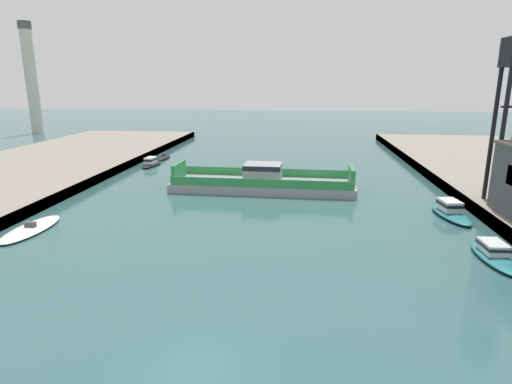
{
  "coord_description": "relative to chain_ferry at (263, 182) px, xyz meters",
  "views": [
    {
      "loc": [
        4.86,
        -17.52,
        13.53
      ],
      "look_at": [
        0.0,
        26.78,
        2.0
      ],
      "focal_mm": 29.67,
      "sensor_mm": 36.0,
      "label": 1
    }
  ],
  "objects": [
    {
      "name": "ground_plane",
      "position": [
        0.09,
        -35.71,
        -1.05
      ],
      "size": [
        400.0,
        400.0,
        0.0
      ],
      "primitive_type": "plane",
      "color": "#335B5B"
    },
    {
      "name": "chain_ferry",
      "position": [
        0.0,
        0.0,
        0.0
      ],
      "size": [
        23.69,
        7.57,
        3.46
      ],
      "color": "#939399",
      "rests_on": "ground"
    },
    {
      "name": "moored_boat_near_left",
      "position": [
        -20.41,
        21.64,
        -0.8
      ],
      "size": [
        2.3,
        6.37,
        0.98
      ],
      "color": "black",
      "rests_on": "ground"
    },
    {
      "name": "moored_boat_near_right",
      "position": [
        20.5,
        -9.21,
        -0.43
      ],
      "size": [
        3.42,
        7.6,
        1.69
      ],
      "color": "#237075",
      "rests_on": "ground"
    },
    {
      "name": "moored_boat_mid_left",
      "position": [
        20.24,
        -20.39,
        -0.55
      ],
      "size": [
        2.61,
        6.98,
        1.35
      ],
      "color": "#237075",
      "rests_on": "ground"
    },
    {
      "name": "moored_boat_mid_right",
      "position": [
        -20.13,
        14.31,
        -0.48
      ],
      "size": [
        2.38,
        6.78,
        1.53
      ],
      "color": "black",
      "rests_on": "ground"
    },
    {
      "name": "moored_boat_far_right",
      "position": [
        -20.28,
        -18.07,
        -0.85
      ],
      "size": [
        2.93,
        8.27,
        0.89
      ],
      "color": "white",
      "rests_on": "ground"
    },
    {
      "name": "smokestack_distant_a",
      "position": [
        -68.03,
        57.11,
        14.54
      ],
      "size": [
        3.33,
        3.33,
        29.17
      ],
      "color": "beige",
      "rests_on": "ground"
    }
  ]
}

